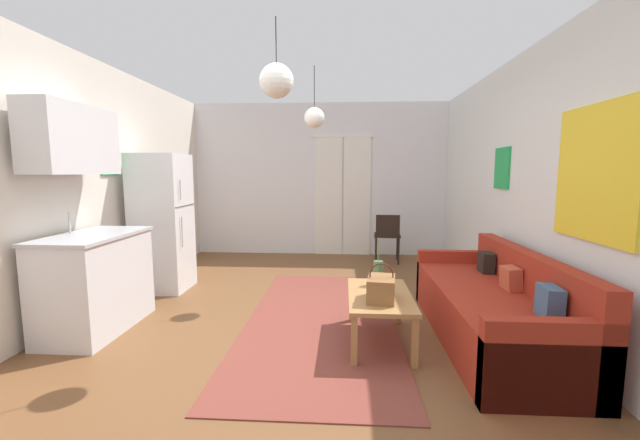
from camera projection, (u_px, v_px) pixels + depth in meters
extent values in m
cube|color=brown|center=(293.00, 345.00, 3.48)|extent=(5.07, 8.00, 0.10)
cube|color=silver|center=(320.00, 180.00, 7.03)|extent=(4.67, 0.10, 2.69)
cube|color=white|center=(329.00, 197.00, 6.99)|extent=(0.48, 0.02, 2.09)
cube|color=white|center=(357.00, 197.00, 6.96)|extent=(0.48, 0.02, 2.09)
cube|color=white|center=(343.00, 136.00, 6.84)|extent=(1.06, 0.03, 0.06)
cube|color=silver|center=(571.00, 189.00, 3.17)|extent=(0.10, 7.60, 2.69)
cube|color=yellow|center=(595.00, 173.00, 2.77)|extent=(0.02, 0.92, 0.98)
cube|color=green|center=(502.00, 168.00, 4.40)|extent=(0.02, 0.39, 0.46)
cube|color=silver|center=(35.00, 188.00, 3.45)|extent=(0.10, 7.60, 2.69)
cube|color=green|center=(109.00, 157.00, 4.43)|extent=(0.02, 0.32, 0.40)
cube|color=brown|center=(321.00, 320.00, 3.94)|extent=(1.47, 3.26, 0.01)
cube|color=maroon|center=(487.00, 315.00, 3.45)|extent=(0.83, 2.20, 0.46)
cube|color=maroon|center=(528.00, 298.00, 3.41)|extent=(0.15, 2.20, 0.79)
cube|color=maroon|center=(549.00, 366.00, 2.41)|extent=(0.83, 0.11, 0.60)
cube|color=maroon|center=(454.00, 276.00, 4.48)|extent=(0.83, 0.11, 0.60)
cube|color=#3D5B7F|center=(550.00, 302.00, 2.76)|extent=(0.14, 0.24, 0.23)
cube|color=#B74C33|center=(511.00, 278.00, 3.43)|extent=(0.14, 0.21, 0.21)
cube|color=black|center=(486.00, 262.00, 4.01)|extent=(0.13, 0.21, 0.21)
cube|color=#A87542|center=(380.00, 296.00, 3.39)|extent=(0.54, 0.98, 0.04)
cube|color=#A87542|center=(354.00, 341.00, 2.99)|extent=(0.05, 0.05, 0.40)
cube|color=#A87542|center=(415.00, 343.00, 2.96)|extent=(0.05, 0.05, 0.40)
cube|color=#A87542|center=(352.00, 302.00, 3.88)|extent=(0.05, 0.05, 0.40)
cube|color=#A87542|center=(399.00, 303.00, 3.85)|extent=(0.05, 0.05, 0.40)
cylinder|color=#47704C|center=(378.00, 273.00, 3.66)|extent=(0.09, 0.09, 0.23)
cylinder|color=#477F42|center=(379.00, 249.00, 3.64)|extent=(0.01, 0.01, 0.22)
cube|color=brown|center=(381.00, 289.00, 3.22)|extent=(0.26, 0.34, 0.19)
torus|color=#512319|center=(381.00, 275.00, 3.20)|extent=(0.20, 0.01, 0.20)
cube|color=white|center=(162.00, 223.00, 4.89)|extent=(0.60, 0.60, 1.71)
cube|color=#4C4C51|center=(185.00, 206.00, 4.85)|extent=(0.01, 0.58, 0.01)
cylinder|color=#B7BABF|center=(180.00, 190.00, 4.66)|extent=(0.02, 0.02, 0.24)
cylinder|color=#B7BABF|center=(182.00, 232.00, 4.72)|extent=(0.02, 0.02, 0.38)
cube|color=silver|center=(96.00, 284.00, 3.67)|extent=(0.57, 1.07, 0.89)
cube|color=#B7BABF|center=(92.00, 236.00, 3.61)|extent=(0.60, 1.10, 0.03)
cube|color=#999BA0|center=(94.00, 240.00, 3.64)|extent=(0.36, 0.40, 0.10)
cylinder|color=#B7BABF|center=(69.00, 223.00, 3.63)|extent=(0.02, 0.02, 0.20)
cube|color=silver|center=(72.00, 140.00, 3.51)|extent=(0.32, 0.96, 0.62)
cylinder|color=black|center=(397.00, 247.00, 6.61)|extent=(0.03, 0.03, 0.44)
cylinder|color=black|center=(376.00, 247.00, 6.66)|extent=(0.03, 0.03, 0.44)
cylinder|color=black|center=(399.00, 251.00, 6.27)|extent=(0.03, 0.03, 0.44)
cylinder|color=black|center=(376.00, 251.00, 6.32)|extent=(0.03, 0.03, 0.44)
cube|color=black|center=(387.00, 235.00, 6.44)|extent=(0.45, 0.43, 0.04)
cube|color=black|center=(388.00, 226.00, 6.24)|extent=(0.38, 0.06, 0.34)
cylinder|color=black|center=(276.00, 40.00, 3.06)|extent=(0.01, 0.01, 0.35)
sphere|color=white|center=(277.00, 81.00, 3.10)|extent=(0.27, 0.27, 0.27)
cylinder|color=black|center=(314.00, 86.00, 4.47)|extent=(0.01, 0.01, 0.46)
sphere|color=white|center=(314.00, 118.00, 4.52)|extent=(0.24, 0.24, 0.24)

